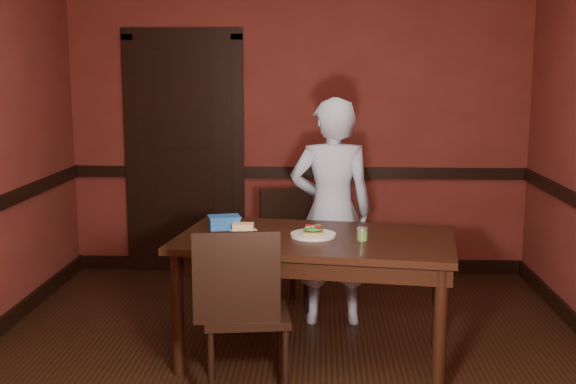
# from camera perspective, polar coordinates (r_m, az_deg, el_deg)

# --- Properties ---
(floor) EXTENTS (4.00, 4.50, 0.01)m
(floor) POSITION_cam_1_polar(r_m,az_deg,el_deg) (4.45, -0.21, -14.23)
(floor) COLOR black
(floor) RESTS_ON ground
(wall_back) EXTENTS (4.00, 0.02, 2.70)m
(wall_back) POSITION_cam_1_polar(r_m,az_deg,el_deg) (6.33, 0.78, 5.60)
(wall_back) COLOR maroon
(wall_back) RESTS_ON ground
(wall_front) EXTENTS (4.00, 0.02, 2.70)m
(wall_front) POSITION_cam_1_polar(r_m,az_deg,el_deg) (1.88, -3.61, -4.42)
(wall_front) COLOR maroon
(wall_front) RESTS_ON ground
(dado_back) EXTENTS (4.00, 0.03, 0.10)m
(dado_back) POSITION_cam_1_polar(r_m,az_deg,el_deg) (6.36, 0.77, 1.54)
(dado_back) COLOR black
(dado_back) RESTS_ON ground
(baseboard_back) EXTENTS (4.00, 0.03, 0.12)m
(baseboard_back) POSITION_cam_1_polar(r_m,az_deg,el_deg) (6.54, 0.75, -5.76)
(baseboard_back) COLOR black
(baseboard_back) RESTS_ON ground
(door) EXTENTS (1.05, 0.07, 2.20)m
(door) POSITION_cam_1_polar(r_m,az_deg,el_deg) (6.43, -8.19, 3.25)
(door) COLOR black
(door) RESTS_ON ground
(dining_table) EXTENTS (1.80, 1.18, 0.79)m
(dining_table) POSITION_cam_1_polar(r_m,az_deg,el_deg) (4.55, 2.14, -8.36)
(dining_table) COLOR black
(dining_table) RESTS_ON floor
(chair_far) EXTENTS (0.53, 0.53, 0.90)m
(chair_far) POSITION_cam_1_polar(r_m,az_deg,el_deg) (5.46, -0.87, -4.67)
(chair_far) COLOR black
(chair_far) RESTS_ON floor
(chair_near) EXTENTS (0.52, 0.52, 0.98)m
(chair_near) POSITION_cam_1_polar(r_m,az_deg,el_deg) (4.05, -3.29, -9.29)
(chair_near) COLOR black
(chair_near) RESTS_ON floor
(person) EXTENTS (0.62, 0.43, 1.61)m
(person) POSITION_cam_1_polar(r_m,az_deg,el_deg) (5.10, 3.47, -1.59)
(person) COLOR silver
(person) RESTS_ON floor
(sandwich_plate) EXTENTS (0.28, 0.28, 0.07)m
(sandwich_plate) POSITION_cam_1_polar(r_m,az_deg,el_deg) (4.44, 2.00, -3.28)
(sandwich_plate) COLOR white
(sandwich_plate) RESTS_ON dining_table
(sauce_jar) EXTENTS (0.07, 0.07, 0.08)m
(sauce_jar) POSITION_cam_1_polar(r_m,az_deg,el_deg) (4.36, 5.90, -3.31)
(sauce_jar) COLOR #5E813D
(sauce_jar) RESTS_ON dining_table
(cheese_saucer) EXTENTS (0.17, 0.17, 0.05)m
(cheese_saucer) POSITION_cam_1_polar(r_m,az_deg,el_deg) (4.57, -3.55, -2.89)
(cheese_saucer) COLOR white
(cheese_saucer) RESTS_ON dining_table
(food_tub) EXTENTS (0.23, 0.19, 0.08)m
(food_tub) POSITION_cam_1_polar(r_m,az_deg,el_deg) (4.66, -5.07, -2.39)
(food_tub) COLOR blue
(food_tub) RESTS_ON dining_table
(wrapped_veg) EXTENTS (0.23, 0.09, 0.06)m
(wrapped_veg) POSITION_cam_1_polar(r_m,az_deg,el_deg) (4.16, -3.42, -4.03)
(wrapped_veg) COLOR #164720
(wrapped_veg) RESTS_ON dining_table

